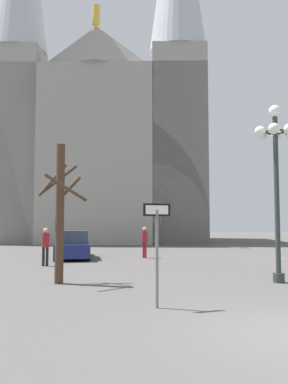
{
  "coord_description": "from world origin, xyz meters",
  "views": [
    {
      "loc": [
        -3.68,
        -6.47,
        1.96
      ],
      "look_at": [
        -0.88,
        16.16,
        3.61
      ],
      "focal_mm": 36.94,
      "sensor_mm": 36.0,
      "label": 1
    }
  ],
  "objects": [
    {
      "name": "bare_tree",
      "position": [
        -4.78,
        6.26,
        2.32
      ],
      "size": [
        1.6,
        1.61,
        4.39
      ],
      "color": "#473323",
      "rests_on": "ground"
    },
    {
      "name": "one_way_arrow_sign",
      "position": [
        -2.28,
        2.46,
        1.52
      ],
      "size": [
        0.65,
        0.18,
        2.35
      ],
      "color": "slate",
      "rests_on": "ground"
    },
    {
      "name": "pedestrian_walking",
      "position": [
        -5.81,
        11.16,
        0.99
      ],
      "size": [
        0.32,
        0.32,
        1.64
      ],
      "color": "black",
      "rests_on": "ground"
    },
    {
      "name": "street_lamp",
      "position": [
        2.12,
        5.58,
        3.98
      ],
      "size": [
        1.38,
        1.24,
        5.73
      ],
      "color": "#2D3833",
      "rests_on": "ground"
    },
    {
      "name": "parked_car_far_navy",
      "position": [
        -4.85,
        14.69,
        0.68
      ],
      "size": [
        1.94,
        4.61,
        1.45
      ],
      "color": "navy",
      "rests_on": "ground"
    },
    {
      "name": "cathedral",
      "position": [
        -3.12,
        30.95,
        11.01
      ],
      "size": [
        20.5,
        16.01,
        36.57
      ],
      "color": "gray",
      "rests_on": "ground"
    },
    {
      "name": "pedestrian_standing",
      "position": [
        -1.09,
        14.27,
        0.98
      ],
      "size": [
        0.32,
        0.32,
        1.63
      ],
      "color": "maroon",
      "rests_on": "ground"
    }
  ]
}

